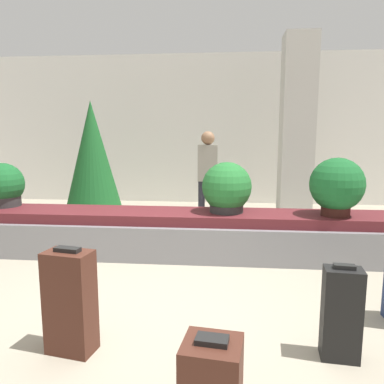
# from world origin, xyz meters

# --- Properties ---
(ground_plane) EXTENTS (18.00, 18.00, 0.00)m
(ground_plane) POSITION_xyz_m (0.00, 0.00, 0.00)
(ground_plane) COLOR #9E937F
(back_wall) EXTENTS (18.00, 0.06, 3.20)m
(back_wall) POSITION_xyz_m (0.00, 5.22, 1.60)
(back_wall) COLOR silver
(back_wall) RESTS_ON ground_plane
(carousel) EXTENTS (8.75, 0.83, 0.55)m
(carousel) POSITION_xyz_m (0.00, 1.54, 0.27)
(carousel) COLOR gray
(carousel) RESTS_ON ground_plane
(pillar) EXTENTS (0.55, 0.55, 3.20)m
(pillar) POSITION_xyz_m (1.64, 3.78, 1.60)
(pillar) COLOR beige
(pillar) RESTS_ON ground_plane
(suitcase_0) EXTENTS (0.36, 0.26, 0.76)m
(suitcase_0) POSITION_xyz_m (-0.64, -0.66, 0.37)
(suitcase_0) COLOR #472319
(suitcase_0) RESTS_ON ground_plane
(suitcase_2) EXTENTS (0.26, 0.19, 0.67)m
(suitcase_2) POSITION_xyz_m (1.21, -0.57, 0.32)
(suitcase_2) COLOR black
(suitcase_2) RESTS_ON ground_plane
(potted_plant_0) EXTENTS (0.56, 0.56, 0.58)m
(potted_plant_0) POSITION_xyz_m (-2.56, 1.67, 0.82)
(potted_plant_0) COLOR #2D2D2D
(potted_plant_0) RESTS_ON carousel
(potted_plant_1) EXTENTS (0.61, 0.61, 0.62)m
(potted_plant_1) POSITION_xyz_m (0.43, 1.57, 0.85)
(potted_plant_1) COLOR #2D2D2D
(potted_plant_1) RESTS_ON carousel
(potted_plant_2) EXTENTS (0.63, 0.63, 0.69)m
(potted_plant_2) POSITION_xyz_m (1.72, 1.48, 0.91)
(potted_plant_2) COLOR #381914
(potted_plant_2) RESTS_ON carousel
(traveler_0) EXTENTS (0.32, 0.22, 1.56)m
(traveler_0) POSITION_xyz_m (0.11, 3.09, 0.92)
(traveler_0) COLOR #282833
(traveler_0) RESTS_ON ground_plane
(decorated_tree) EXTENTS (0.98, 0.98, 2.07)m
(decorated_tree) POSITION_xyz_m (-1.87, 3.19, 1.12)
(decorated_tree) COLOR #4C331E
(decorated_tree) RESTS_ON ground_plane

